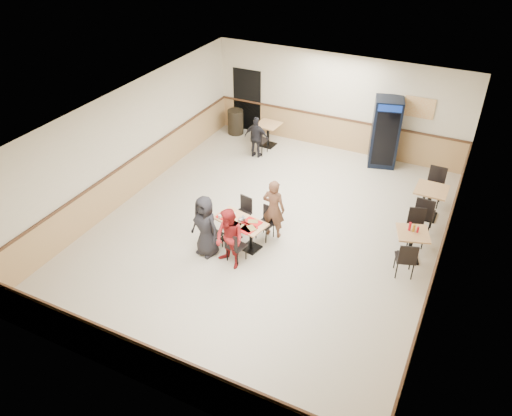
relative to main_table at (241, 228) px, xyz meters
The scene contains 20 objects.
ground 0.96m from the main_table, 65.30° to the left, with size 10.00×10.00×0.00m, color beige.
room_shell 3.94m from the main_table, 57.31° to the left, with size 10.00×10.00×10.00m.
main_table is the anchor object (origin of this frame).
main_chairs 0.05m from the main_table, 168.10° to the left, with size 1.37×1.64×0.84m.
diner_woman_left 0.90m from the main_table, 129.80° to the right, with size 0.74×0.48×1.50m, color black.
diner_woman_right 0.86m from the main_table, 79.52° to the right, with size 0.71×0.55×1.45m, color maroon.
diner_man_opposite 0.91m from the main_table, 50.20° to the left, with size 0.55×0.36×1.52m, color brown.
lone_diner 4.43m from the main_table, 111.25° to the left, with size 0.76×0.32×1.30m, color black.
tabletop_clutter 0.26m from the main_table, 72.45° to the right, with size 1.10×0.68×0.12m.
side_table_near 3.86m from the main_table, 17.78° to the left, with size 0.87×0.87×0.73m.
side_table_near_chair_south 3.73m from the main_table, ahead, with size 0.43×0.43×0.93m, color black, non-canonical shape.
side_table_near_chair_north 4.08m from the main_table, 25.65° to the left, with size 0.43×0.43×0.93m, color black, non-canonical shape.
side_table_far 4.85m from the main_table, 39.53° to the left, with size 0.78×0.78×0.82m.
side_table_far_chair_south 4.46m from the main_table, 33.00° to the left, with size 0.48×0.48×1.04m, color black, non-canonical shape.
side_table_far_chair_north 5.29m from the main_table, 45.03° to the left, with size 0.48×0.48×1.04m, color black, non-canonical shape.
condiment_caddy 3.87m from the main_table, 18.62° to the left, with size 0.23×0.06×0.20m.
back_table 5.22m from the main_table, 107.86° to the left, with size 0.75×0.75×0.75m.
back_table_chair_lone 4.65m from the main_table, 110.13° to the left, with size 0.44×0.44×0.95m, color black, non-canonical shape.
pepsi_cooler 5.75m from the main_table, 69.74° to the left, with size 0.95×0.95×2.06m.
trash_bin 6.09m from the main_table, 119.12° to the left, with size 0.52×0.52×0.82m, color black.
Camera 1 is at (4.09, -9.04, 7.29)m, focal length 35.00 mm.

